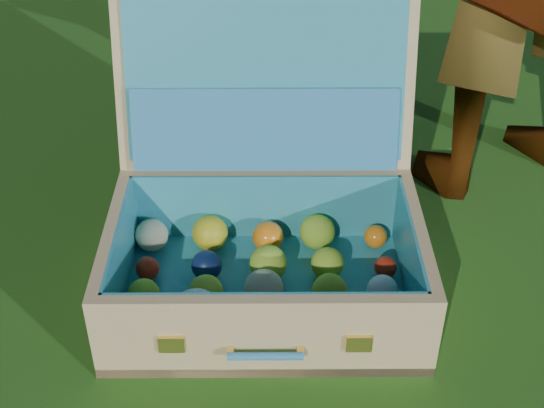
# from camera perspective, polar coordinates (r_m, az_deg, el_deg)

# --- Properties ---
(ground) EXTENTS (60.00, 60.00, 0.00)m
(ground) POSITION_cam_1_polar(r_m,az_deg,el_deg) (1.52, 2.46, -12.56)
(ground) COLOR #215114
(ground) RESTS_ON ground
(suitcase) EXTENTS (0.74, 0.70, 0.62)m
(suitcase) POSITION_cam_1_polar(r_m,az_deg,el_deg) (1.62, -0.65, -0.54)
(suitcase) COLOR tan
(suitcase) RESTS_ON ground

